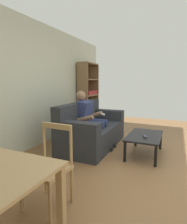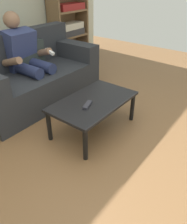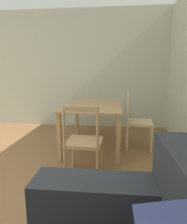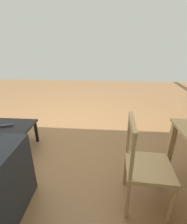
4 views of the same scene
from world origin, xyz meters
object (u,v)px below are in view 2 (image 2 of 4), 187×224
(couch, at_px, (33,77))
(bookshelf, at_px, (68,19))
(tv_remote, at_px, (87,105))
(coffee_table, at_px, (94,104))
(person_lounging, at_px, (28,59))

(couch, relative_size, bookshelf, 0.94)
(couch, xyz_separation_m, tv_remote, (-0.22, -1.18, 0.05))
(couch, distance_m, bookshelf, 1.96)
(coffee_table, bearing_deg, couch, 85.91)
(bookshelf, bearing_deg, person_lounging, -152.96)
(coffee_table, bearing_deg, tv_remote, -169.18)
(couch, bearing_deg, coffee_table, -94.09)
(person_lounging, height_order, bookshelf, bookshelf)
(coffee_table, height_order, bookshelf, bookshelf)
(tv_remote, bearing_deg, bookshelf, -62.62)
(couch, xyz_separation_m, person_lounging, (-0.04, 0.01, 0.27))
(coffee_table, relative_size, bookshelf, 0.51)
(couch, relative_size, person_lounging, 1.54)
(coffee_table, distance_m, bookshelf, 2.74)
(couch, height_order, coffee_table, couch)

